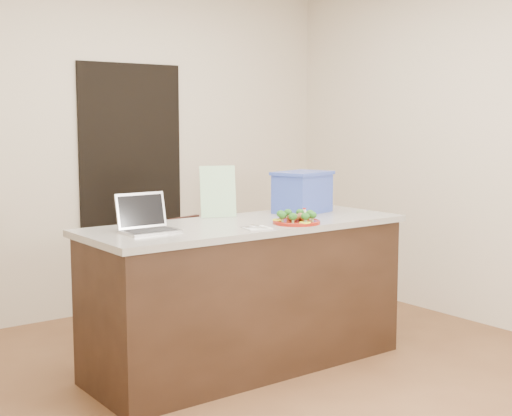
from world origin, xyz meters
TOP-DOWN VIEW (x-y plane):
  - ground at (0.00, 0.00)m, footprint 4.00×4.00m
  - room_shell at (0.00, 0.00)m, footprint 4.00×4.00m
  - doorway at (0.10, 1.98)m, footprint 0.90×0.02m
  - island at (0.00, 0.25)m, footprint 2.06×0.76m
  - plate at (0.20, 0.01)m, footprint 0.29×0.29m
  - meatballs at (0.20, 0.02)m, footprint 0.12×0.11m
  - broccoli at (0.20, 0.01)m, footprint 0.25×0.25m
  - pepper_rings at (0.20, 0.01)m, footprint 0.26×0.26m
  - napkin at (-0.11, 0.00)m, footprint 0.17×0.17m
  - fork at (-0.13, 0.01)m, footprint 0.09×0.14m
  - knife at (-0.08, -0.01)m, footprint 0.02×0.17m
  - yogurt_bottle at (0.42, 0.19)m, footprint 0.03×0.03m
  - laptop at (-0.68, 0.28)m, footprint 0.30×0.24m
  - leaflet at (-0.02, 0.54)m, footprint 0.24×0.13m
  - blue_box at (0.58, 0.40)m, footprint 0.44×0.37m
  - chair at (0.08, 1.07)m, footprint 0.47×0.48m

SIDE VIEW (x-z plane):
  - ground at x=0.00m, z-range 0.00..0.00m
  - island at x=0.00m, z-range 0.00..0.92m
  - chair at x=0.08m, z-range 0.06..0.90m
  - napkin at x=-0.11m, z-range 0.92..0.93m
  - fork at x=-0.13m, z-range 0.93..0.93m
  - knife at x=-0.08m, z-range 0.93..0.93m
  - plate at x=0.20m, z-range 0.92..0.94m
  - pepper_rings at x=0.20m, z-range 0.94..0.95m
  - yogurt_bottle at x=0.42m, z-range 0.91..0.98m
  - meatballs at x=0.20m, z-range 0.94..0.98m
  - broccoli at x=0.20m, z-range 0.96..1.00m
  - laptop at x=-0.68m, z-range 0.87..1.09m
  - doorway at x=0.10m, z-range 0.00..2.00m
  - blue_box at x=0.58m, z-range 0.92..1.20m
  - leaflet at x=-0.02m, z-range 0.92..1.25m
  - room_shell at x=0.00m, z-range -0.38..3.62m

